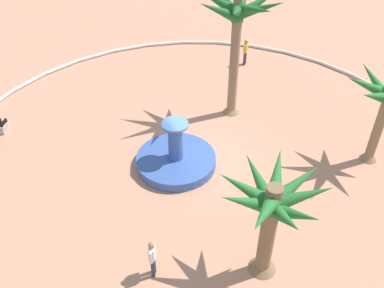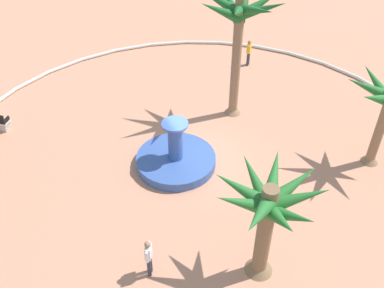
% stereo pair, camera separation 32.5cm
% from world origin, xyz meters
% --- Properties ---
extents(ground_plane, '(80.00, 80.00, 0.00)m').
position_xyz_m(ground_plane, '(0.00, 0.00, 0.00)').
color(ground_plane, tan).
extents(plaza_curb, '(24.02, 24.02, 0.20)m').
position_xyz_m(plaza_curb, '(0.00, 0.00, 0.10)').
color(plaza_curb, silver).
rests_on(plaza_curb, ground).
extents(fountain, '(3.60, 3.60, 2.34)m').
position_xyz_m(fountain, '(0.15, 1.09, 0.33)').
color(fountain, '#38569E').
rests_on(fountain, ground).
extents(palm_tree_near_fountain, '(3.65, 3.73, 4.32)m').
position_xyz_m(palm_tree_near_fountain, '(-6.25, 0.79, 3.16)').
color(palm_tree_near_fountain, brown).
rests_on(palm_tree_near_fountain, ground).
extents(palm_tree_by_curb, '(4.30, 4.26, 6.52)m').
position_xyz_m(palm_tree_by_curb, '(2.52, -3.33, 5.03)').
color(palm_tree_by_curb, '#8E6B4C').
rests_on(palm_tree_by_curb, ground).
extents(person_cyclist_photo, '(0.46, 0.35, 1.71)m').
position_xyz_m(person_cyclist_photo, '(-4.67, 4.30, 0.96)').
color(person_cyclist_photo, '#33333D').
rests_on(person_cyclist_photo, ground).
extents(person_pedestrian_stroll, '(0.37, 0.43, 1.63)m').
position_xyz_m(person_pedestrian_stroll, '(6.61, -6.78, 0.91)').
color(person_pedestrian_stroll, '#33333D').
rests_on(person_pedestrian_stroll, ground).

